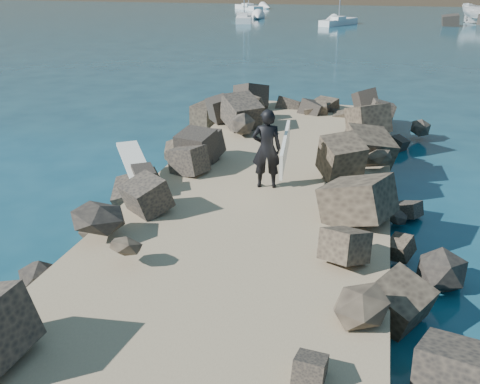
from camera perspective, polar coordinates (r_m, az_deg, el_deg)
The scene contains 9 objects.
ground at distance 12.18m, azimuth 1.19°, elevation -4.78°, with size 800.00×800.00×0.00m, color #0F384C.
jetty at distance 10.34m, azimuth -1.41°, elevation -8.22°, with size 6.00×26.00×0.60m, color #8C7759.
riprap_left at distance 11.68m, azimuth -14.58°, elevation -4.07°, with size 2.60×22.00×1.00m, color black.
riprap_right at distance 10.38m, azimuth 15.11°, elevation -7.69°, with size 2.60×22.00×1.00m, color black.
surfboard_resting at distance 13.61m, azimuth -11.09°, elevation 2.56°, with size 0.54×2.17×0.07m, color silver.
surfer_with_board at distance 13.02m, azimuth 3.13°, elevation 4.63°, with size 1.02×2.44×1.97m.
sailboat_e at distance 87.53m, azimuth 0.91°, elevation 19.09°, with size 5.61×6.50×8.52m.
sailboat_a at distance 66.94m, azimuth 0.42°, elevation 18.04°, with size 3.39×7.98×9.32m.
sailboat_b at distance 63.13m, azimuth 10.47°, elevation 17.42°, with size 3.91×6.12×7.51m.
Camera 1 is at (2.48, -10.53, 5.59)m, focal length 40.00 mm.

